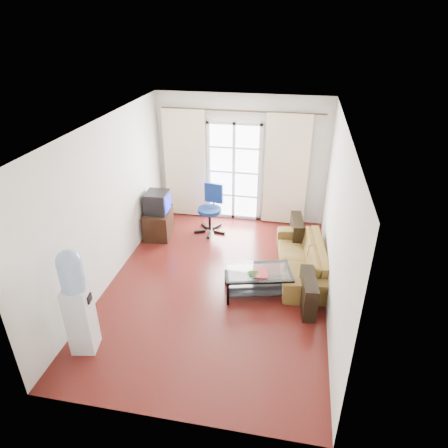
# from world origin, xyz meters

# --- Properties ---
(floor) EXTENTS (5.20, 5.20, 0.00)m
(floor) POSITION_xyz_m (0.00, 0.00, 0.00)
(floor) COLOR #5C1B15
(floor) RESTS_ON ground
(ceiling) EXTENTS (5.20, 5.20, 0.00)m
(ceiling) POSITION_xyz_m (0.00, 0.00, 2.70)
(ceiling) COLOR white
(ceiling) RESTS_ON wall_back
(wall_back) EXTENTS (3.60, 0.02, 2.70)m
(wall_back) POSITION_xyz_m (0.00, 2.60, 1.35)
(wall_back) COLOR silver
(wall_back) RESTS_ON floor
(wall_front) EXTENTS (3.60, 0.02, 2.70)m
(wall_front) POSITION_xyz_m (0.00, -2.60, 1.35)
(wall_front) COLOR silver
(wall_front) RESTS_ON floor
(wall_left) EXTENTS (0.02, 5.20, 2.70)m
(wall_left) POSITION_xyz_m (-1.80, 0.00, 1.35)
(wall_left) COLOR silver
(wall_left) RESTS_ON floor
(wall_right) EXTENTS (0.02, 5.20, 2.70)m
(wall_right) POSITION_xyz_m (1.80, 0.00, 1.35)
(wall_right) COLOR silver
(wall_right) RESTS_ON floor
(french_door) EXTENTS (1.16, 0.06, 2.15)m
(french_door) POSITION_xyz_m (-0.15, 2.54, 1.07)
(french_door) COLOR white
(french_door) RESTS_ON wall_back
(curtain_rod) EXTENTS (3.30, 0.04, 0.04)m
(curtain_rod) POSITION_xyz_m (0.00, 2.50, 2.38)
(curtain_rod) COLOR #4C3F2D
(curtain_rod) RESTS_ON wall_back
(curtain_left) EXTENTS (0.90, 0.07, 2.35)m
(curtain_left) POSITION_xyz_m (-1.20, 2.48, 1.20)
(curtain_left) COLOR #FBECCA
(curtain_left) RESTS_ON curtain_rod
(curtain_right) EXTENTS (0.90, 0.07, 2.35)m
(curtain_right) POSITION_xyz_m (0.95, 2.48, 1.20)
(curtain_right) COLOR #FBECCA
(curtain_right) RESTS_ON curtain_rod
(radiator) EXTENTS (0.64, 0.12, 0.64)m
(radiator) POSITION_xyz_m (0.80, 2.50, 0.33)
(radiator) COLOR gray
(radiator) RESTS_ON floor
(sofa) EXTENTS (2.11, 1.21, 0.56)m
(sofa) POSITION_xyz_m (1.38, 0.65, 0.28)
(sofa) COLOR brown
(sofa) RESTS_ON floor
(coffee_table) EXTENTS (1.18, 0.85, 0.43)m
(coffee_table) POSITION_xyz_m (0.70, -0.09, 0.28)
(coffee_table) COLOR silver
(coffee_table) RESTS_ON floor
(bowl) EXTENTS (0.29, 0.29, 0.05)m
(bowl) POSITION_xyz_m (0.65, -0.26, 0.46)
(bowl) COLOR #389A55
(bowl) RESTS_ON coffee_table
(book) EXTENTS (0.30, 0.34, 0.02)m
(book) POSITION_xyz_m (0.66, -0.21, 0.45)
(book) COLOR red
(book) RESTS_ON coffee_table
(remote) EXTENTS (0.18, 0.09, 0.02)m
(remote) POSITION_xyz_m (0.68, -0.27, 0.44)
(remote) COLOR black
(remote) RESTS_ON coffee_table
(tv_stand) EXTENTS (0.58, 0.79, 0.54)m
(tv_stand) POSITION_xyz_m (-1.52, 1.46, 0.27)
(tv_stand) COLOR black
(tv_stand) RESTS_ON floor
(crt_tv) EXTENTS (0.49, 0.48, 0.43)m
(crt_tv) POSITION_xyz_m (-1.52, 1.43, 0.76)
(crt_tv) COLOR black
(crt_tv) RESTS_ON tv_stand
(task_chair) EXTENTS (0.81, 0.81, 1.00)m
(task_chair) POSITION_xyz_m (-0.52, 1.83, 0.30)
(task_chair) COLOR black
(task_chair) RESTS_ON floor
(water_cooler) EXTENTS (0.37, 0.37, 1.56)m
(water_cooler) POSITION_xyz_m (-1.47, -1.75, 0.82)
(water_cooler) COLOR silver
(water_cooler) RESTS_ON floor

